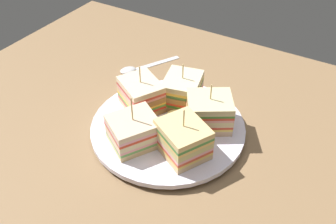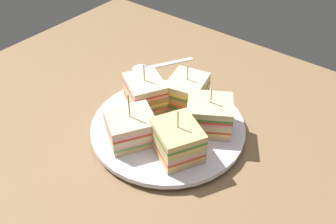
{
  "view_description": "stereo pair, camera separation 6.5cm",
  "coord_description": "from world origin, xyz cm",
  "px_view_note": "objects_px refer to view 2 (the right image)",
  "views": [
    {
      "loc": [
        -25.37,
        43.06,
        46.77
      ],
      "look_at": [
        0.0,
        0.0,
        4.74
      ],
      "focal_mm": 38.91,
      "sensor_mm": 36.0,
      "label": 1
    },
    {
      "loc": [
        -30.76,
        39.39,
        46.77
      ],
      "look_at": [
        0.0,
        0.0,
        4.74
      ],
      "focal_mm": 38.91,
      "sensor_mm": 36.0,
      "label": 2
    }
  ],
  "objects_px": {
    "sandwich_wedge_1": "(177,140)",
    "sandwich_wedge_2": "(209,115)",
    "plate": "(168,127)",
    "sandwich_wedge_4": "(145,93)",
    "spoon": "(148,66)",
    "sandwich_wedge_0": "(131,128)",
    "chip_pile": "(178,123)",
    "sandwich_wedge_3": "(187,92)"
  },
  "relations": [
    {
      "from": "sandwich_wedge_1",
      "to": "sandwich_wedge_2",
      "type": "relative_size",
      "value": 0.99
    },
    {
      "from": "plate",
      "to": "sandwich_wedge_4",
      "type": "xyz_separation_m",
      "value": [
        0.07,
        -0.02,
        0.04
      ]
    },
    {
      "from": "sandwich_wedge_4",
      "to": "spoon",
      "type": "relative_size",
      "value": 0.72
    },
    {
      "from": "sandwich_wedge_0",
      "to": "chip_pile",
      "type": "relative_size",
      "value": 1.63
    },
    {
      "from": "sandwich_wedge_0",
      "to": "sandwich_wedge_4",
      "type": "bearing_deg",
      "value": 58.32
    },
    {
      "from": "sandwich_wedge_4",
      "to": "sandwich_wedge_3",
      "type": "bearing_deg",
      "value": 71.37
    },
    {
      "from": "sandwich_wedge_1",
      "to": "sandwich_wedge_4",
      "type": "relative_size",
      "value": 1.01
    },
    {
      "from": "chip_pile",
      "to": "spoon",
      "type": "xyz_separation_m",
      "value": [
        0.19,
        -0.13,
        -0.02
      ]
    },
    {
      "from": "sandwich_wedge_3",
      "to": "chip_pile",
      "type": "height_order",
      "value": "sandwich_wedge_3"
    },
    {
      "from": "sandwich_wedge_1",
      "to": "sandwich_wedge_3",
      "type": "distance_m",
      "value": 0.14
    },
    {
      "from": "sandwich_wedge_4",
      "to": "chip_pile",
      "type": "relative_size",
      "value": 1.57
    },
    {
      "from": "sandwich_wedge_3",
      "to": "sandwich_wedge_4",
      "type": "xyz_separation_m",
      "value": [
        0.06,
        0.05,
        0.0
      ]
    },
    {
      "from": "plate",
      "to": "sandwich_wedge_1",
      "type": "xyz_separation_m",
      "value": [
        -0.06,
        0.05,
        0.04
      ]
    },
    {
      "from": "chip_pile",
      "to": "spoon",
      "type": "distance_m",
      "value": 0.23
    },
    {
      "from": "sandwich_wedge_0",
      "to": "sandwich_wedge_3",
      "type": "height_order",
      "value": "sandwich_wedge_0"
    },
    {
      "from": "plate",
      "to": "sandwich_wedge_0",
      "type": "height_order",
      "value": "sandwich_wedge_0"
    },
    {
      "from": "sandwich_wedge_0",
      "to": "spoon",
      "type": "xyz_separation_m",
      "value": [
        0.14,
        -0.21,
        -0.04
      ]
    },
    {
      "from": "chip_pile",
      "to": "spoon",
      "type": "bearing_deg",
      "value": -35.65
    },
    {
      "from": "sandwich_wedge_2",
      "to": "sandwich_wedge_3",
      "type": "height_order",
      "value": "sandwich_wedge_2"
    },
    {
      "from": "sandwich_wedge_2",
      "to": "spoon",
      "type": "bearing_deg",
      "value": -55.5
    },
    {
      "from": "plate",
      "to": "sandwich_wedge_3",
      "type": "relative_size",
      "value": 3.07
    },
    {
      "from": "sandwich_wedge_1",
      "to": "spoon",
      "type": "xyz_separation_m",
      "value": [
        0.23,
        -0.19,
        -0.04
      ]
    },
    {
      "from": "plate",
      "to": "sandwich_wedge_1",
      "type": "distance_m",
      "value": 0.08
    },
    {
      "from": "sandwich_wedge_0",
      "to": "sandwich_wedge_3",
      "type": "relative_size",
      "value": 1.13
    },
    {
      "from": "sandwich_wedge_1",
      "to": "plate",
      "type": "bearing_deg",
      "value": -11.16
    },
    {
      "from": "sandwich_wedge_1",
      "to": "sandwich_wedge_2",
      "type": "xyz_separation_m",
      "value": [
        -0.01,
        -0.09,
        -0.0
      ]
    },
    {
      "from": "sandwich_wedge_0",
      "to": "spoon",
      "type": "relative_size",
      "value": 0.74
    },
    {
      "from": "sandwich_wedge_2",
      "to": "chip_pile",
      "type": "height_order",
      "value": "sandwich_wedge_2"
    },
    {
      "from": "plate",
      "to": "sandwich_wedge_4",
      "type": "bearing_deg",
      "value": -15.48
    },
    {
      "from": "sandwich_wedge_0",
      "to": "chip_pile",
      "type": "bearing_deg",
      "value": 2.13
    },
    {
      "from": "sandwich_wedge_1",
      "to": "sandwich_wedge_4",
      "type": "bearing_deg",
      "value": 1.12
    },
    {
      "from": "sandwich_wedge_1",
      "to": "chip_pile",
      "type": "bearing_deg",
      "value": -25.15
    },
    {
      "from": "sandwich_wedge_2",
      "to": "spoon",
      "type": "xyz_separation_m",
      "value": [
        0.23,
        -0.1,
        -0.04
      ]
    },
    {
      "from": "spoon",
      "to": "plate",
      "type": "bearing_deg",
      "value": 80.59
    },
    {
      "from": "sandwich_wedge_3",
      "to": "sandwich_wedge_1",
      "type": "bearing_deg",
      "value": 15.97
    },
    {
      "from": "sandwich_wedge_3",
      "to": "sandwich_wedge_4",
      "type": "height_order",
      "value": "sandwich_wedge_4"
    },
    {
      "from": "plate",
      "to": "chip_pile",
      "type": "relative_size",
      "value": 4.43
    },
    {
      "from": "spoon",
      "to": "sandwich_wedge_3",
      "type": "bearing_deg",
      "value": 96.98
    },
    {
      "from": "sandwich_wedge_4",
      "to": "chip_pile",
      "type": "bearing_deg",
      "value": 22.2
    },
    {
      "from": "plate",
      "to": "sandwich_wedge_2",
      "type": "distance_m",
      "value": 0.08
    },
    {
      "from": "sandwich_wedge_1",
      "to": "sandwich_wedge_3",
      "type": "relative_size",
      "value": 1.11
    },
    {
      "from": "sandwich_wedge_2",
      "to": "spoon",
      "type": "height_order",
      "value": "sandwich_wedge_2"
    }
  ]
}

